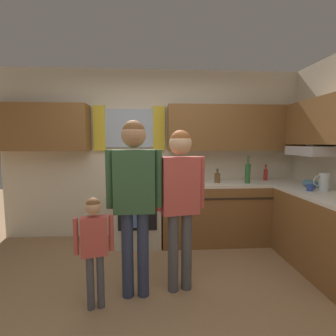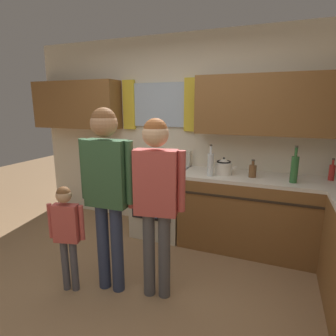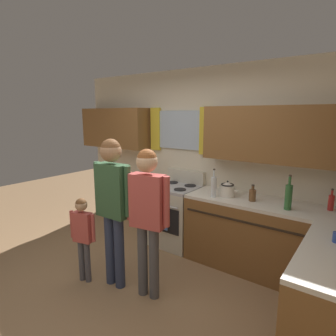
{
  "view_description": "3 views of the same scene",
  "coord_description": "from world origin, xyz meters",
  "px_view_note": "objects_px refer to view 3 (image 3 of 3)",
  "views": [
    {
      "loc": [
        0.01,
        -2.0,
        1.49
      ],
      "look_at": [
        0.17,
        0.58,
        1.22
      ],
      "focal_mm": 26.06,
      "sensor_mm": 36.0,
      "label": 1
    },
    {
      "loc": [
        1.2,
        -1.71,
        1.71
      ],
      "look_at": [
        0.29,
        0.56,
        1.15
      ],
      "focal_mm": 29.72,
      "sensor_mm": 36.0,
      "label": 2
    },
    {
      "loc": [
        2.06,
        -1.75,
        1.94
      ],
      "look_at": [
        0.35,
        0.59,
        1.38
      ],
      "focal_mm": 29.86,
      "sensor_mm": 36.0,
      "label": 3
    }
  ],
  "objects_px": {
    "stovetop_kettle": "(227,189)",
    "adult_holding_child": "(113,196)",
    "small_child": "(83,230)",
    "bottle_wine_green": "(288,196)",
    "stove_oven": "(176,214)",
    "bottle_tall_clear": "(214,186)",
    "bottle_sauce_red": "(331,202)",
    "bottle_squat_brown": "(252,195)",
    "adult_in_plaid": "(148,207)"
  },
  "relations": [
    {
      "from": "bottle_tall_clear",
      "to": "adult_holding_child",
      "type": "bearing_deg",
      "value": -120.58
    },
    {
      "from": "bottle_sauce_red",
      "to": "bottle_squat_brown",
      "type": "bearing_deg",
      "value": -167.56
    },
    {
      "from": "bottle_tall_clear",
      "to": "small_child",
      "type": "relative_size",
      "value": 0.36
    },
    {
      "from": "stove_oven",
      "to": "bottle_squat_brown",
      "type": "bearing_deg",
      "value": -2.16
    },
    {
      "from": "stove_oven",
      "to": "stovetop_kettle",
      "type": "xyz_separation_m",
      "value": [
        0.83,
        -0.04,
        0.53
      ]
    },
    {
      "from": "bottle_wine_green",
      "to": "bottle_tall_clear",
      "type": "bearing_deg",
      "value": -176.6
    },
    {
      "from": "small_child",
      "to": "bottle_wine_green",
      "type": "bearing_deg",
      "value": 35.11
    },
    {
      "from": "bottle_wine_green",
      "to": "stovetop_kettle",
      "type": "height_order",
      "value": "bottle_wine_green"
    },
    {
      "from": "stove_oven",
      "to": "adult_holding_child",
      "type": "bearing_deg",
      "value": -88.28
    },
    {
      "from": "stove_oven",
      "to": "small_child",
      "type": "distance_m",
      "value": 1.49
    },
    {
      "from": "adult_holding_child",
      "to": "bottle_tall_clear",
      "type": "bearing_deg",
      "value": 59.42
    },
    {
      "from": "small_child",
      "to": "bottle_tall_clear",
      "type": "bearing_deg",
      "value": 51.85
    },
    {
      "from": "adult_holding_child",
      "to": "small_child",
      "type": "bearing_deg",
      "value": -154.81
    },
    {
      "from": "bottle_tall_clear",
      "to": "adult_in_plaid",
      "type": "height_order",
      "value": "adult_in_plaid"
    },
    {
      "from": "bottle_tall_clear",
      "to": "small_child",
      "type": "bearing_deg",
      "value": -128.15
    },
    {
      "from": "bottle_squat_brown",
      "to": "stovetop_kettle",
      "type": "xyz_separation_m",
      "value": [
        -0.33,
        0.0,
        0.02
      ]
    },
    {
      "from": "adult_holding_child",
      "to": "stove_oven",
      "type": "bearing_deg",
      "value": 91.72
    },
    {
      "from": "bottle_squat_brown",
      "to": "small_child",
      "type": "relative_size",
      "value": 0.2
    },
    {
      "from": "bottle_squat_brown",
      "to": "bottle_wine_green",
      "type": "distance_m",
      "value": 0.44
    },
    {
      "from": "bottle_sauce_red",
      "to": "bottle_wine_green",
      "type": "xyz_separation_m",
      "value": [
        -0.39,
        -0.25,
        0.06
      ]
    },
    {
      "from": "bottle_sauce_red",
      "to": "adult_holding_child",
      "type": "bearing_deg",
      "value": -143.73
    },
    {
      "from": "bottle_sauce_red",
      "to": "adult_holding_child",
      "type": "distance_m",
      "value": 2.4
    },
    {
      "from": "adult_in_plaid",
      "to": "stove_oven",
      "type": "bearing_deg",
      "value": 111.51
    },
    {
      "from": "stove_oven",
      "to": "bottle_squat_brown",
      "type": "distance_m",
      "value": 1.27
    },
    {
      "from": "bottle_sauce_red",
      "to": "adult_holding_child",
      "type": "relative_size",
      "value": 0.15
    },
    {
      "from": "bottle_wine_green",
      "to": "stovetop_kettle",
      "type": "xyz_separation_m",
      "value": [
        -0.76,
        0.08,
        -0.06
      ]
    },
    {
      "from": "stovetop_kettle",
      "to": "small_child",
      "type": "height_order",
      "value": "stovetop_kettle"
    },
    {
      "from": "bottle_squat_brown",
      "to": "bottle_wine_green",
      "type": "bearing_deg",
      "value": -9.66
    },
    {
      "from": "bottle_sauce_red",
      "to": "adult_in_plaid",
      "type": "bearing_deg",
      "value": -137.98
    },
    {
      "from": "stove_oven",
      "to": "bottle_squat_brown",
      "type": "xyz_separation_m",
      "value": [
        1.16,
        -0.04,
        0.51
      ]
    },
    {
      "from": "adult_in_plaid",
      "to": "small_child",
      "type": "distance_m",
      "value": 0.9
    },
    {
      "from": "bottle_tall_clear",
      "to": "adult_in_plaid",
      "type": "relative_size",
      "value": 0.23
    },
    {
      "from": "bottle_squat_brown",
      "to": "bottle_tall_clear",
      "type": "bearing_deg",
      "value": -164.79
    },
    {
      "from": "stovetop_kettle",
      "to": "small_child",
      "type": "xyz_separation_m",
      "value": [
        -1.13,
        -1.41,
        -0.36
      ]
    },
    {
      "from": "bottle_sauce_red",
      "to": "stovetop_kettle",
      "type": "relative_size",
      "value": 0.9
    },
    {
      "from": "bottle_sauce_red",
      "to": "bottle_wine_green",
      "type": "distance_m",
      "value": 0.47
    },
    {
      "from": "bottle_sauce_red",
      "to": "adult_in_plaid",
      "type": "relative_size",
      "value": 0.15
    },
    {
      "from": "stove_oven",
      "to": "bottle_wine_green",
      "type": "height_order",
      "value": "bottle_wine_green"
    },
    {
      "from": "bottle_tall_clear",
      "to": "adult_in_plaid",
      "type": "xyz_separation_m",
      "value": [
        -0.22,
        -1.04,
        -0.03
      ]
    },
    {
      "from": "bottle_wine_green",
      "to": "small_child",
      "type": "height_order",
      "value": "bottle_wine_green"
    },
    {
      "from": "adult_holding_child",
      "to": "adult_in_plaid",
      "type": "xyz_separation_m",
      "value": [
        0.44,
        0.07,
        -0.05
      ]
    },
    {
      "from": "bottle_wine_green",
      "to": "adult_in_plaid",
      "type": "xyz_separation_m",
      "value": [
        -1.11,
        -1.1,
        -0.04
      ]
    },
    {
      "from": "stovetop_kettle",
      "to": "adult_holding_child",
      "type": "height_order",
      "value": "adult_holding_child"
    },
    {
      "from": "bottle_squat_brown",
      "to": "bottle_tall_clear",
      "type": "height_order",
      "value": "bottle_tall_clear"
    },
    {
      "from": "bottle_sauce_red",
      "to": "bottle_wine_green",
      "type": "height_order",
      "value": "bottle_wine_green"
    },
    {
      "from": "stove_oven",
      "to": "adult_holding_child",
      "type": "distance_m",
      "value": 1.42
    },
    {
      "from": "bottle_sauce_red",
      "to": "adult_in_plaid",
      "type": "xyz_separation_m",
      "value": [
        -1.5,
        -1.35,
        0.02
      ]
    },
    {
      "from": "stovetop_kettle",
      "to": "adult_holding_child",
      "type": "relative_size",
      "value": 0.16
    },
    {
      "from": "bottle_sauce_red",
      "to": "adult_holding_child",
      "type": "height_order",
      "value": "adult_holding_child"
    },
    {
      "from": "bottle_sauce_red",
      "to": "bottle_tall_clear",
      "type": "height_order",
      "value": "bottle_tall_clear"
    }
  ]
}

